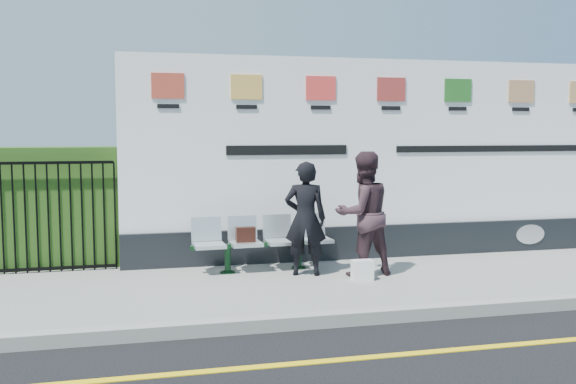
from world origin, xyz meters
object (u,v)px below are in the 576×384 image
object	(u,v)px
bench	(264,256)
woman_left	(305,219)
billboard	(388,172)
woman_right	(363,214)

from	to	relation	value
bench	woman_left	world-z (taller)	woman_left
billboard	bench	world-z (taller)	billboard
bench	woman_right	bearing A→B (deg)	-27.79
billboard	bench	size ratio (longest dim) A/B	4.14
bench	woman_left	distance (m)	0.84
woman_left	billboard	bearing A→B (deg)	-132.48
woman_left	woman_right	size ratio (longest dim) A/B	0.92
bench	woman_left	xyz separation A→B (m)	(0.49, -0.39, 0.56)
woman_right	bench	bearing A→B (deg)	-36.33
billboard	woman_right	world-z (taller)	billboard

